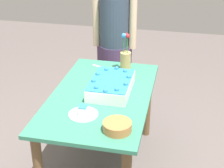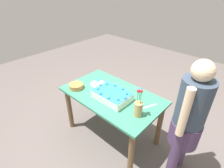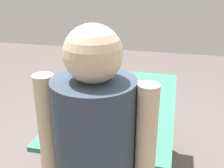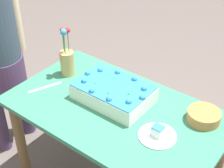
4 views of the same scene
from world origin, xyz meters
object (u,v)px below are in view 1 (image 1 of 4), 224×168
at_px(fruit_bowl, 117,126).
at_px(flower_vase, 125,59).
at_px(cake_knife, 103,68).
at_px(serving_plate_with_slice, 83,113).
at_px(person_standing, 114,40).
at_px(sheet_cake, 111,85).

bearing_deg(fruit_bowl, flower_vase, 7.17).
distance_m(cake_knife, flower_vase, 0.24).
height_order(serving_plate_with_slice, cake_knife, serving_plate_with_slice).
bearing_deg(fruit_bowl, person_standing, 12.71).
height_order(sheet_cake, cake_knife, sheet_cake).
bearing_deg(serving_plate_with_slice, fruit_bowl, -116.95).
bearing_deg(person_standing, serving_plate_with_slice, 2.08).
relative_size(serving_plate_with_slice, cake_knife, 0.93).
bearing_deg(sheet_cake, flower_vase, -4.97).
distance_m(fruit_bowl, person_standing, 1.47).
xyz_separation_m(serving_plate_with_slice, fruit_bowl, (-0.14, -0.28, 0.01)).
xyz_separation_m(cake_knife, flower_vase, (-0.01, -0.21, 0.11)).
height_order(sheet_cake, fruit_bowl, sheet_cake).
xyz_separation_m(serving_plate_with_slice, cake_knife, (0.83, 0.06, -0.02)).
xyz_separation_m(serving_plate_with_slice, person_standing, (1.29, 0.05, 0.10)).
xyz_separation_m(fruit_bowl, person_standing, (1.43, 0.32, 0.08)).
bearing_deg(person_standing, sheet_cake, 10.42).
relative_size(serving_plate_with_slice, fruit_bowl, 1.10).
height_order(flower_vase, fruit_bowl, flower_vase).
distance_m(cake_knife, fruit_bowl, 1.02).
bearing_deg(person_standing, flower_vase, 23.18).
bearing_deg(sheet_cake, cake_knife, 22.20).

